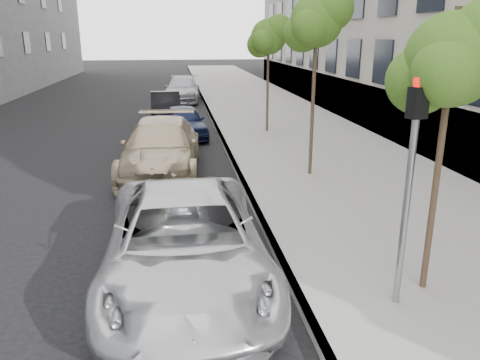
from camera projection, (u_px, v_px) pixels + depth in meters
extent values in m
cube|color=gray|center=(255.00, 102.00, 28.96)|extent=(6.40, 72.00, 0.14)
cube|color=#9E9B93|center=(204.00, 103.00, 28.54)|extent=(0.15, 72.00, 0.14)
cylinder|color=#38281C|center=(439.00, 159.00, 6.88)|extent=(0.10, 0.10, 4.23)
sphere|color=#2E5A17|center=(452.00, 60.00, 6.46)|extent=(1.31, 1.31, 1.31)
sphere|color=#2E5A17|center=(420.00, 81.00, 6.74)|extent=(0.98, 0.98, 0.98)
cylinder|color=#38281C|center=(314.00, 88.00, 12.92)|extent=(0.10, 0.10, 4.93)
sphere|color=#2E5A17|center=(317.00, 21.00, 12.40)|extent=(1.40, 1.40, 1.40)
sphere|color=#2E5A17|center=(332.00, 8.00, 12.17)|extent=(1.12, 1.12, 1.12)
sphere|color=#2E5A17|center=(303.00, 33.00, 12.69)|extent=(1.05, 1.05, 1.05)
cylinder|color=#38281C|center=(268.00, 76.00, 19.14)|extent=(0.10, 0.10, 4.50)
sphere|color=#2E5A17|center=(268.00, 37.00, 18.68)|extent=(1.41, 1.41, 1.41)
sphere|color=#2E5A17|center=(278.00, 29.00, 18.45)|extent=(1.13, 1.13, 1.13)
sphere|color=#2E5A17|center=(260.00, 44.00, 18.96)|extent=(1.06, 1.06, 1.06)
cylinder|color=#939699|center=(405.00, 216.00, 6.66)|extent=(0.10, 0.10, 2.79)
cube|color=black|center=(418.00, 103.00, 6.19)|extent=(0.28, 0.24, 0.42)
cube|color=red|center=(420.00, 82.00, 6.11)|extent=(0.16, 0.14, 0.12)
imported|color=#BABCC0|center=(185.00, 241.00, 7.63)|extent=(2.61, 5.57, 1.54)
imported|color=tan|center=(161.00, 148.00, 13.93)|extent=(2.57, 5.60, 1.59)
imported|color=#101735|center=(184.00, 122.00, 19.01)|extent=(1.99, 3.92, 1.28)
imported|color=black|center=(166.00, 106.00, 23.15)|extent=(1.58, 4.09, 1.33)
imported|color=#9E9FA5|center=(183.00, 89.00, 29.46)|extent=(2.52, 5.31, 1.49)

